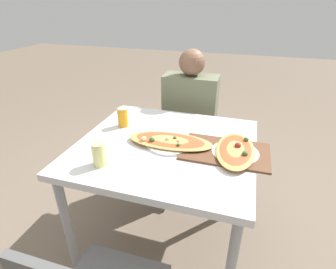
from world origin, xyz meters
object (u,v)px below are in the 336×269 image
(chair_far_seated, at_px, (192,126))
(drink_glass, at_px, (99,154))
(soda_can, at_px, (123,117))
(pizza_main, at_px, (170,141))
(dining_table, at_px, (166,155))
(pizza_second, at_px, (235,150))
(person_seated, at_px, (190,111))

(chair_far_seated, bearing_deg, drink_glass, 77.83)
(soda_can, bearing_deg, chair_far_seated, 64.06)
(pizza_main, xyz_separation_m, soda_can, (-0.36, 0.14, 0.04))
(dining_table, distance_m, pizza_main, 0.11)
(chair_far_seated, xyz_separation_m, pizza_second, (0.40, -0.79, 0.29))
(soda_can, bearing_deg, pizza_main, -21.79)
(chair_far_seated, bearing_deg, pizza_second, 117.01)
(chair_far_seated, bearing_deg, soda_can, 64.06)
(dining_table, bearing_deg, soda_can, 157.76)
(chair_far_seated, height_order, person_seated, person_seated)
(chair_far_seated, height_order, soda_can, soda_can)
(pizza_main, height_order, soda_can, soda_can)
(dining_table, xyz_separation_m, drink_glass, (-0.25, -0.30, 0.15))
(dining_table, height_order, drink_glass, drink_glass)
(pizza_second, bearing_deg, person_seated, 120.65)
(person_seated, relative_size, pizza_second, 2.93)
(soda_can, bearing_deg, pizza_second, -10.41)
(pizza_main, relative_size, pizza_second, 1.22)
(person_seated, height_order, drink_glass, person_seated)
(person_seated, height_order, soda_can, person_seated)
(chair_far_seated, xyz_separation_m, soda_can, (-0.32, -0.66, 0.33))
(pizza_main, distance_m, pizza_second, 0.37)
(dining_table, height_order, pizza_main, pizza_main)
(drink_glass, bearing_deg, soda_can, 100.87)
(pizza_main, bearing_deg, pizza_second, 1.55)
(person_seated, bearing_deg, pizza_second, 120.65)
(dining_table, relative_size, pizza_second, 2.47)
(soda_can, bearing_deg, drink_glass, -79.13)
(dining_table, distance_m, soda_can, 0.39)
(person_seated, xyz_separation_m, pizza_second, (0.40, -0.68, 0.09))
(chair_far_seated, distance_m, person_seated, 0.22)
(pizza_main, height_order, pizza_second, pizza_second)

